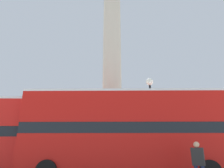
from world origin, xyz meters
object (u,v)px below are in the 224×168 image
object	(u,v)px
equestrian_statue	(29,146)
pedestrian_near_lamp	(198,162)
monument_column	(112,66)
bus_b	(126,130)
street_lamp	(151,109)

from	to	relation	value
equestrian_statue	pedestrian_near_lamp	world-z (taller)	equestrian_statue
monument_column	equestrian_statue	world-z (taller)	monument_column
monument_column	pedestrian_near_lamp	distance (m)	12.08
monument_column	bus_b	size ratio (longest dim) A/B	2.37
bus_b	street_lamp	xyz separation A→B (m)	(1.77, 2.30, 1.55)
bus_b	pedestrian_near_lamp	size ratio (longest dim) A/B	6.18
equestrian_statue	street_lamp	distance (m)	12.77
equestrian_statue	street_lamp	bearing A→B (deg)	-12.30
street_lamp	equestrian_statue	bearing A→B (deg)	151.59
pedestrian_near_lamp	equestrian_statue	bearing A→B (deg)	167.30
bus_b	pedestrian_near_lamp	distance (m)	4.14
monument_column	street_lamp	size ratio (longest dim) A/B	4.12
street_lamp	pedestrian_near_lamp	world-z (taller)	street_lamp
bus_b	equestrian_statue	world-z (taller)	equestrian_statue
street_lamp	pedestrian_near_lamp	distance (m)	5.88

